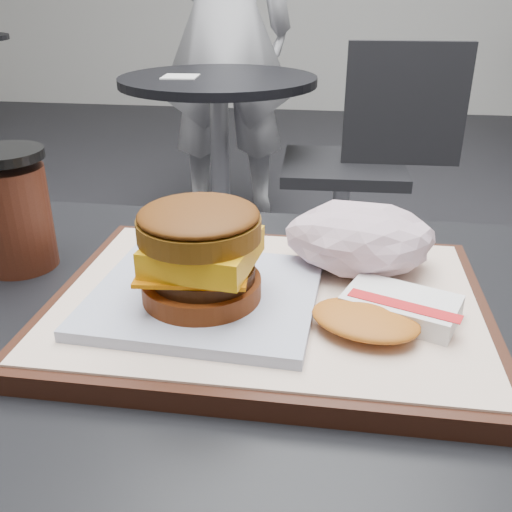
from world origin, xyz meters
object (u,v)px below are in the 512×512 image
at_px(hash_brown, 385,312).
at_px(neighbor_table, 219,133).
at_px(crumpled_wrapper, 360,238).
at_px(neighbor_chair, 364,154).
at_px(serving_tray, 268,305).
at_px(customer_table, 230,501).
at_px(breakfast_sandwich, 202,263).
at_px(coffee_cup, 13,213).
at_px(patron, 224,27).

relative_size(hash_brown, neighbor_table, 0.18).
xyz_separation_m(crumpled_wrapper, neighbor_chair, (0.07, 1.47, -0.31)).
height_order(serving_tray, hash_brown, hash_brown).
distance_m(customer_table, breakfast_sandwich, 0.25).
bearing_deg(breakfast_sandwich, neighbor_chair, 82.79).
distance_m(crumpled_wrapper, coffee_cup, 0.35).
height_order(hash_brown, patron, patron).
bearing_deg(coffee_cup, serving_tray, -12.85).
distance_m(breakfast_sandwich, neighbor_table, 1.68).
bearing_deg(crumpled_wrapper, serving_tray, -139.94).
relative_size(customer_table, patron, 0.46).
bearing_deg(serving_tray, neighbor_table, 103.34).
bearing_deg(neighbor_chair, patron, 131.16).
xyz_separation_m(hash_brown, neighbor_chair, (0.05, 1.57, -0.29)).
xyz_separation_m(breakfast_sandwich, hash_brown, (0.15, -0.01, -0.03)).
height_order(customer_table, hash_brown, hash_brown).
bearing_deg(neighbor_chair, serving_tray, -95.39).
relative_size(customer_table, breakfast_sandwich, 4.04).
bearing_deg(crumpled_wrapper, neighbor_chair, 87.45).
bearing_deg(customer_table, patron, 101.17).
bearing_deg(coffee_cup, customer_table, -24.62).
height_order(customer_table, serving_tray, serving_tray).
xyz_separation_m(breakfast_sandwich, neighbor_chair, (0.20, 1.56, -0.32)).
bearing_deg(customer_table, serving_tray, 58.49).
height_order(customer_table, crumpled_wrapper, crumpled_wrapper).
bearing_deg(patron, neighbor_table, 88.55).
distance_m(crumpled_wrapper, patron, 2.26).
distance_m(customer_table, patron, 2.36).
bearing_deg(breakfast_sandwich, customer_table, -45.38).
distance_m(serving_tray, breakfast_sandwich, 0.08).
bearing_deg(hash_brown, patron, 104.30).
bearing_deg(coffee_cup, breakfast_sandwich, -21.75).
height_order(neighbor_table, patron, patron).
bearing_deg(neighbor_table, serving_tray, -76.66).
bearing_deg(patron, coffee_cup, 85.03).
relative_size(customer_table, coffee_cup, 6.44).
bearing_deg(crumpled_wrapper, customer_table, -133.44).
xyz_separation_m(customer_table, neighbor_table, (-0.35, 1.65, -0.03)).
distance_m(breakfast_sandwich, crumpled_wrapper, 0.16).
height_order(coffee_cup, patron, patron).
xyz_separation_m(customer_table, crumpled_wrapper, (0.11, 0.11, 0.24)).
bearing_deg(serving_tray, coffee_cup, 167.15).
distance_m(serving_tray, neighbor_table, 1.66).
height_order(coffee_cup, neighbor_chair, coffee_cup).
bearing_deg(serving_tray, hash_brown, -18.52).
bearing_deg(breakfast_sandwich, patron, 100.73).
relative_size(serving_tray, patron, 0.22).
relative_size(neighbor_chair, patron, 0.51).
distance_m(breakfast_sandwich, coffee_cup, 0.23).
xyz_separation_m(coffee_cup, neighbor_table, (-0.11, 1.54, -0.28)).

